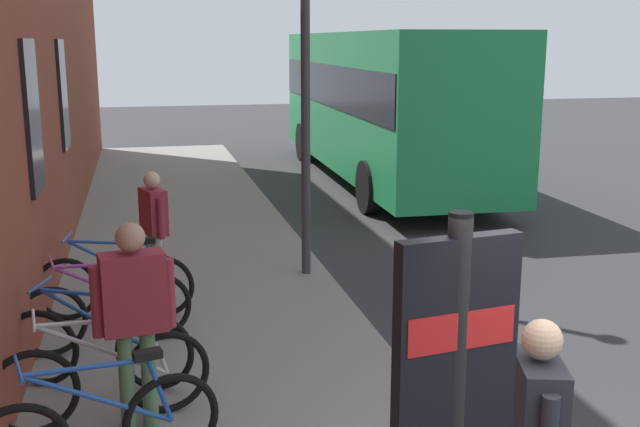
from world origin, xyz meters
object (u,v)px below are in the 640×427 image
object	(u,v)px
transit_info_sign	(454,399)
street_lamp	(305,19)
bicycle_under_window	(103,379)
bicycle_end_of_row	(106,311)
bicycle_nearest_sign	(98,347)
bicycle_far_end	(115,285)
pedestrian_crossing_street	(154,220)
pedestrian_by_facade	(134,306)
city_bus	(381,97)

from	to	relation	value
transit_info_sign	street_lamp	xyz separation A→B (m)	(6.97, -0.86, 1.72)
bicycle_under_window	bicycle_end_of_row	world-z (taller)	same
bicycle_under_window	street_lamp	world-z (taller)	street_lamp
bicycle_nearest_sign	bicycle_far_end	world-z (taller)	same
bicycle_nearest_sign	bicycle_far_end	xyz separation A→B (m)	(1.79, -0.10, 0.00)
bicycle_end_of_row	street_lamp	size ratio (longest dim) A/B	0.31
transit_info_sign	street_lamp	size ratio (longest dim) A/B	0.42
pedestrian_crossing_street	bicycle_far_end	bearing A→B (deg)	151.11
bicycle_nearest_sign	bicycle_far_end	distance (m)	1.79
bicycle_far_end	transit_info_sign	size ratio (longest dim) A/B	0.73
transit_info_sign	pedestrian_by_facade	distance (m)	3.41
street_lamp	bicycle_under_window	bearing A→B (deg)	146.28
street_lamp	bicycle_end_of_row	bearing A→B (deg)	129.56
bicycle_end_of_row	bicycle_under_window	bearing A→B (deg)	-178.81
bicycle_far_end	pedestrian_by_facade	size ratio (longest dim) A/B	1.03
bicycle_under_window	pedestrian_by_facade	size ratio (longest dim) A/B	1.03
bicycle_far_end	pedestrian_crossing_street	xyz separation A→B (m)	(0.84, -0.46, 0.54)
city_bus	pedestrian_by_facade	size ratio (longest dim) A/B	6.17
bicycle_under_window	bicycle_nearest_sign	distance (m)	0.70
bicycle_nearest_sign	pedestrian_by_facade	bearing A→B (deg)	-157.94
bicycle_under_window	bicycle_nearest_sign	bearing A→B (deg)	5.92
bicycle_far_end	street_lamp	distance (m)	4.01
bicycle_nearest_sign	bicycle_end_of_row	xyz separation A→B (m)	(0.94, -0.04, 0.00)
city_bus	bicycle_end_of_row	bearing A→B (deg)	147.82
bicycle_under_window	bicycle_end_of_row	xyz separation A→B (m)	(1.64, 0.03, 0.00)
transit_info_sign	city_bus	distance (m)	14.73
bicycle_nearest_sign	bicycle_far_end	size ratio (longest dim) A/B	0.97
bicycle_under_window	pedestrian_by_facade	bearing A→B (deg)	-120.80
bicycle_far_end	street_lamp	size ratio (longest dim) A/B	0.31
pedestrian_crossing_street	bicycle_under_window	bearing A→B (deg)	171.51
city_bus	pedestrian_by_facade	distance (m)	12.36
pedestrian_crossing_street	city_bus	bearing A→B (deg)	-35.00
pedestrian_crossing_street	pedestrian_by_facade	distance (m)	3.51
transit_info_sign	street_lamp	bearing A→B (deg)	-7.05
bicycle_end_of_row	street_lamp	distance (m)	4.38
bicycle_nearest_sign	transit_info_sign	size ratio (longest dim) A/B	0.71
bicycle_far_end	street_lamp	world-z (taller)	street_lamp
bicycle_end_of_row	bicycle_far_end	size ratio (longest dim) A/B	0.99
bicycle_nearest_sign	pedestrian_crossing_street	size ratio (longest dim) A/B	1.12
bicycle_far_end	city_bus	distance (m)	10.26
bicycle_end_of_row	city_bus	bearing A→B (deg)	-32.18
pedestrian_crossing_street	pedestrian_by_facade	size ratio (longest dim) A/B	0.89
pedestrian_by_facade	street_lamp	distance (m)	5.01
bicycle_under_window	transit_info_sign	world-z (taller)	transit_info_sign
bicycle_far_end	city_bus	bearing A→B (deg)	-34.42
bicycle_nearest_sign	transit_info_sign	distance (m)	4.47
bicycle_nearest_sign	pedestrian_crossing_street	distance (m)	2.75
transit_info_sign	pedestrian_crossing_street	size ratio (longest dim) A/B	1.58
pedestrian_by_facade	transit_info_sign	bearing A→B (deg)	-156.60
pedestrian_crossing_street	street_lamp	size ratio (longest dim) A/B	0.27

